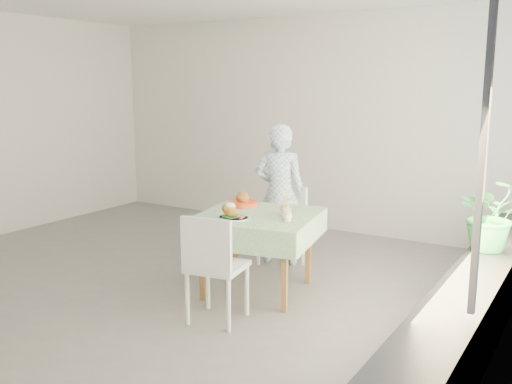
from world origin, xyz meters
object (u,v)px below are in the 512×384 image
Objects in this scene: diner at (280,194)px; main_dish at (232,213)px; juice_cup_orange at (285,209)px; chair_near at (217,288)px; potted_plant at (492,214)px; chair_far at (282,241)px; cafe_table at (258,244)px.

main_dish is (0.17, -1.16, 0.03)m from diner.
main_dish is 0.49m from juice_cup_orange.
chair_near is 2.42m from potted_plant.
juice_cup_orange is (0.51, -0.80, 0.05)m from diner.
cafe_table is at bearing -75.89° from chair_far.
juice_cup_orange is 0.43× the size of potted_plant.
potted_plant is (1.64, 0.69, 0.01)m from juice_cup_orange.
chair_near is (0.27, -1.57, 0.02)m from chair_far.
cafe_table is 2.06m from potted_plant.
main_dish is (-0.17, 0.47, 0.51)m from chair_near.
diner reaches higher than juice_cup_orange.
potted_plant reaches higher than cafe_table.
potted_plant is (1.98, 1.04, 0.03)m from main_dish.
chair_near is at bearing -85.01° from cafe_table.
chair_far is at bearing 104.11° from cafe_table.
chair_far is 3.08× the size of juice_cup_orange.
main_dish is 2.24m from potted_plant.
diner is (-0.33, 1.63, 0.48)m from chair_near.
chair_near is at bearing -80.14° from chair_far.
chair_near reaches higher than chair_far.
diner is 5.53× the size of juice_cup_orange.
diner is 2.15m from potted_plant.
chair_far is 1.23m from main_dish.
cafe_table is 0.81× the size of diner.
main_dish is at bearing -110.27° from cafe_table.
chair_near is 3.29× the size of juice_cup_orange.
chair_near is 0.99m from juice_cup_orange.
chair_far is 1.60m from chair_near.
chair_near is at bearing -102.08° from juice_cup_orange.
potted_plant is at bearing -1.70° from chair_far.
cafe_table is 4.47× the size of juice_cup_orange.
main_dish is at bearing -84.43° from chair_far.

